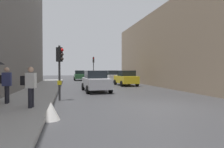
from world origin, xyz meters
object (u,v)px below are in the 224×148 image
at_px(car_green_estate, 80,75).
at_px(car_silver_hatchback, 96,81).
at_px(car_yellow_taxi, 126,78).
at_px(pedestrian_with_grey_backpack, 6,83).
at_px(warning_sign_triangle, 51,111).
at_px(traffic_light_near_right, 60,63).
at_px(pedestrian_with_black_backpack, 30,85).
at_px(car_white_compact, 112,76).
at_px(traffic_light_far_median, 93,64).

bearing_deg(car_green_estate, car_silver_hatchback, -89.51).
xyz_separation_m(car_green_estate, car_yellow_taxi, (4.50, -13.27, 0.00)).
height_order(pedestrian_with_grey_backpack, warning_sign_triangle, pedestrian_with_grey_backpack).
relative_size(traffic_light_near_right, pedestrian_with_black_backpack, 1.82).
bearing_deg(car_white_compact, warning_sign_triangle, -108.94).
height_order(car_silver_hatchback, pedestrian_with_black_backpack, pedestrian_with_black_backpack).
xyz_separation_m(traffic_light_near_right, car_silver_hatchback, (2.76, 4.22, -1.35)).
xyz_separation_m(traffic_light_near_right, car_white_compact, (7.05, 16.53, -1.35)).
distance_m(traffic_light_far_median, car_white_compact, 3.83).
height_order(traffic_light_far_median, car_silver_hatchback, traffic_light_far_median).
height_order(car_green_estate, car_yellow_taxi, same).
bearing_deg(car_white_compact, pedestrian_with_grey_backpack, -118.24).
bearing_deg(pedestrian_with_black_backpack, car_yellow_taxi, 55.97).
bearing_deg(traffic_light_far_median, pedestrian_with_black_backpack, -104.94).
bearing_deg(traffic_light_far_median, pedestrian_with_grey_backpack, -109.48).
bearing_deg(car_silver_hatchback, pedestrian_with_black_backpack, -119.49).
xyz_separation_m(car_silver_hatchback, pedestrian_with_black_backpack, (-3.92, -6.93, 0.29)).
bearing_deg(pedestrian_with_black_backpack, traffic_light_near_right, 66.93).
bearing_deg(car_white_compact, car_green_estate, 125.29).
distance_m(traffic_light_near_right, pedestrian_with_grey_backpack, 3.00).
distance_m(car_silver_hatchback, pedestrian_with_grey_backpack, 7.61).
xyz_separation_m(car_white_compact, pedestrian_with_black_backpack, (-8.20, -19.24, 0.29)).
bearing_deg(car_white_compact, traffic_light_far_median, 137.55).
bearing_deg(pedestrian_with_grey_backpack, car_yellow_taxi, 48.29).
distance_m(car_yellow_taxi, car_white_compact, 7.00).
bearing_deg(traffic_light_far_median, car_yellow_taxi, -74.73).
height_order(car_green_estate, pedestrian_with_grey_backpack, pedestrian_with_grey_backpack).
xyz_separation_m(pedestrian_with_grey_backpack, warning_sign_triangle, (2.36, -3.18, -0.84)).
relative_size(car_yellow_taxi, car_white_compact, 0.98).
relative_size(traffic_light_far_median, car_yellow_taxi, 0.94).
distance_m(car_silver_hatchback, car_yellow_taxi, 6.86).
bearing_deg(warning_sign_triangle, car_silver_hatchback, 71.41).
bearing_deg(traffic_light_near_right, car_yellow_taxi, 53.28).
relative_size(traffic_light_near_right, car_white_compact, 0.75).
bearing_deg(car_yellow_taxi, car_white_compact, 90.50).
relative_size(traffic_light_near_right, car_silver_hatchback, 0.76).
distance_m(traffic_light_far_median, pedestrian_with_black_backpack, 22.30).
bearing_deg(car_silver_hatchback, traffic_light_near_right, -123.23).
relative_size(traffic_light_far_median, car_white_compact, 0.93).
distance_m(car_silver_hatchback, warning_sign_triangle, 9.16).
relative_size(traffic_light_near_right, warning_sign_triangle, 4.96).
xyz_separation_m(car_silver_hatchback, warning_sign_triangle, (-2.91, -8.66, -0.55)).
bearing_deg(traffic_light_near_right, pedestrian_with_grey_backpack, -153.33).
bearing_deg(pedestrian_with_grey_backpack, traffic_light_near_right, 26.67).
bearing_deg(car_white_compact, traffic_light_near_right, -113.09).
distance_m(car_yellow_taxi, pedestrian_with_grey_backpack, 14.46).
relative_size(traffic_light_far_median, pedestrian_with_grey_backpack, 2.25).
bearing_deg(car_green_estate, warning_sign_triangle, -95.78).
distance_m(car_green_estate, car_silver_hatchback, 18.58).
bearing_deg(car_white_compact, car_yellow_taxi, -89.50).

